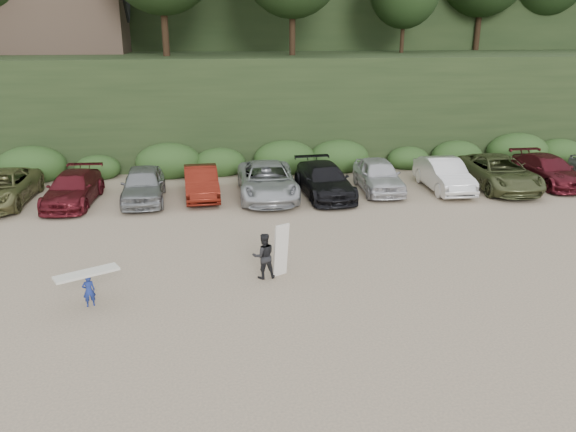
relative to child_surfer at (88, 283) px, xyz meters
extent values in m
plane|color=tan|center=(6.51, 0.41, -0.72)|extent=(120.00, 120.00, 0.00)
cube|color=black|center=(6.51, 22.41, 2.28)|extent=(80.00, 14.00, 6.00)
cube|color=black|center=(6.51, 40.41, 7.28)|extent=(90.00, 30.00, 16.00)
cube|color=#2B491E|center=(5.96, 14.91, -0.12)|extent=(46.20, 2.00, 1.20)
cube|color=brown|center=(-5.49, 24.41, 7.28)|extent=(8.00, 6.00, 4.00)
imported|color=olive|center=(-5.83, 10.63, 0.03)|extent=(2.54, 5.39, 1.49)
imported|color=#5B141C|center=(-2.64, 10.27, -0.02)|extent=(2.24, 4.92, 1.40)
imported|color=gray|center=(0.45, 10.25, 0.07)|extent=(2.04, 4.68, 1.57)
imported|color=maroon|center=(3.05, 10.56, -0.01)|extent=(1.76, 4.40, 1.42)
imported|color=#ACB0B3|center=(6.10, 10.17, 0.07)|extent=(2.70, 5.70, 1.57)
imported|color=black|center=(8.79, 10.02, 0.03)|extent=(2.47, 5.27, 1.49)
imported|color=silver|center=(11.54, 10.50, 0.06)|extent=(1.99, 4.64, 1.56)
imported|color=white|center=(14.75, 10.21, 0.05)|extent=(1.69, 4.66, 1.53)
imported|color=#505732|center=(17.57, 10.20, 0.07)|extent=(2.74, 5.70, 1.57)
imported|color=#53131B|center=(20.39, 10.53, 0.00)|extent=(2.10, 4.96, 1.43)
imported|color=navy|center=(0.00, 0.00, -0.24)|extent=(0.41, 0.33, 0.96)
cube|color=silver|center=(0.00, 0.00, 0.30)|extent=(1.79, 1.24, 0.07)
imported|color=black|center=(5.10, 1.25, 0.03)|extent=(0.79, 0.65, 1.50)
cube|color=beige|center=(5.66, 1.31, 0.16)|extent=(0.56, 0.45, 1.76)
camera|label=1|loc=(3.67, -15.02, 6.85)|focal=35.00mm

